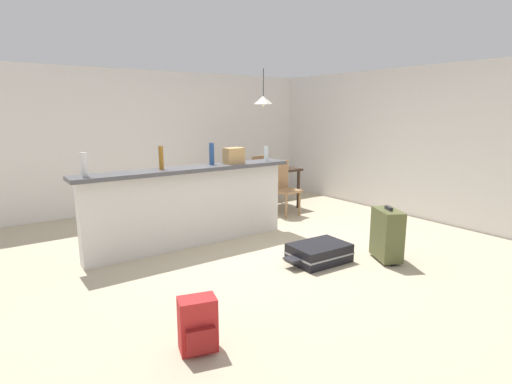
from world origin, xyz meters
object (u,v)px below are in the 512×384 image
(pendant_lamp, at_px, (263,100))
(suitcase_upright_olive, at_px, (387,234))
(dining_chair_near_partition, at_px, (283,185))
(dining_chair_far_side, at_px, (256,176))
(bottle_white, at_px, (84,165))
(bottle_blue, at_px, (212,154))
(dining_table, at_px, (266,174))
(bottle_clear, at_px, (266,154))
(bottle_amber, at_px, (161,158))
(backpack_red, at_px, (198,326))
(suitcase_flat_black, at_px, (319,253))
(grocery_bag, at_px, (234,156))

(pendant_lamp, bearing_deg, suitcase_upright_olive, -96.41)
(dining_chair_near_partition, bearing_deg, dining_chair_far_side, 81.07)
(suitcase_upright_olive, bearing_deg, pendant_lamp, 83.59)
(bottle_white, xyz_separation_m, pendant_lamp, (3.29, 1.12, 0.77))
(bottle_blue, distance_m, dining_table, 2.11)
(bottle_clear, relative_size, dining_chair_far_side, 0.23)
(bottle_blue, distance_m, dining_chair_near_partition, 1.89)
(bottle_blue, distance_m, pendant_lamp, 2.07)
(bottle_clear, bearing_deg, bottle_amber, 178.25)
(backpack_red, bearing_deg, bottle_amber, 73.09)
(suitcase_flat_black, bearing_deg, bottle_amber, 132.47)
(bottle_blue, xyz_separation_m, pendant_lamp, (1.63, 1.03, 0.76))
(suitcase_flat_black, bearing_deg, backpack_red, -158.26)
(bottle_blue, relative_size, suitcase_upright_olive, 0.44)
(backpack_red, distance_m, suitcase_upright_olive, 2.76)
(bottle_white, bearing_deg, bottle_clear, -0.03)
(suitcase_upright_olive, bearing_deg, dining_chair_far_side, 81.04)
(pendant_lamp, bearing_deg, bottle_white, -161.19)
(bottle_amber, bearing_deg, grocery_bag, -2.27)
(bottle_white, bearing_deg, dining_chair_near_partition, 10.10)
(bottle_amber, xyz_separation_m, dining_chair_near_partition, (2.42, 0.55, -0.69))
(pendant_lamp, height_order, suitcase_flat_black, pendant_lamp)
(bottle_blue, xyz_separation_m, backpack_red, (-1.43, -2.32, -1.01))
(bottle_white, height_order, bottle_amber, bottle_amber)
(bottle_clear, bearing_deg, suitcase_upright_olive, -76.81)
(suitcase_flat_black, bearing_deg, dining_chair_far_side, 67.96)
(bottle_white, distance_m, pendant_lamp, 3.56)
(dining_chair_near_partition, relative_size, backpack_red, 2.21)
(dining_chair_far_side, bearing_deg, bottle_amber, -148.07)
(bottle_clear, xyz_separation_m, dining_chair_near_partition, (0.82, 0.60, -0.65))
(backpack_red, relative_size, suitcase_upright_olive, 0.63)
(bottle_amber, bearing_deg, suitcase_flat_black, -47.53)
(dining_chair_near_partition, bearing_deg, grocery_bag, -156.82)
(bottle_amber, xyz_separation_m, grocery_bag, (1.05, -0.04, -0.04))
(pendant_lamp, distance_m, suitcase_flat_black, 3.31)
(bottle_white, xyz_separation_m, dining_table, (3.39, 1.15, -0.55))
(bottle_blue, bearing_deg, bottle_amber, -177.07)
(backpack_red, bearing_deg, bottle_white, 95.84)
(suitcase_flat_black, bearing_deg, bottle_blue, 111.78)
(dining_chair_near_partition, distance_m, backpack_red, 4.22)
(dining_table, bearing_deg, pendant_lamp, -161.93)
(dining_chair_near_partition, bearing_deg, dining_table, 85.18)
(dining_table, bearing_deg, suitcase_upright_olive, -98.21)
(bottle_amber, distance_m, backpack_red, 2.58)
(pendant_lamp, xyz_separation_m, backpack_red, (-3.06, -3.35, -1.76))
(bottle_amber, bearing_deg, bottle_blue, 2.93)
(grocery_bag, relative_size, suitcase_flat_black, 0.31)
(backpack_red, bearing_deg, dining_chair_near_partition, 42.22)
(dining_chair_far_side, height_order, suitcase_upright_olive, dining_chair_far_side)
(bottle_white, distance_m, suitcase_upright_olive, 3.60)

